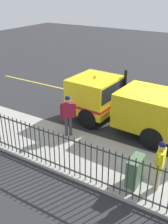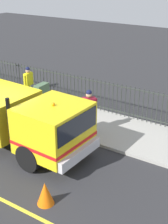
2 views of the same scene
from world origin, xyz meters
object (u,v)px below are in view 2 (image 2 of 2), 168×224
traffic_cone (45,193)px  work_truck (17,115)px  utility_cabinet (42,93)px  pedestrian_distant (28,80)px  worker_standing (89,107)px

traffic_cone → work_truck: bearing=55.0°
traffic_cone → utility_cabinet: bearing=40.2°
work_truck → pedestrian_distant: 4.24m
worker_standing → traffic_cone: size_ratio=2.56×
utility_cabinet → traffic_cone: utility_cabinet is taller
pedestrian_distant → traffic_cone: 7.80m
pedestrian_distant → work_truck: bearing=-147.9°
pedestrian_distant → worker_standing: bearing=-110.7°
worker_standing → pedestrian_distant: bearing=-58.9°
work_truck → pedestrian_distant: bearing=-141.1°
work_truck → worker_standing: bearing=142.5°
worker_standing → traffic_cone: (-4.21, -1.16, -0.88)m
pedestrian_distant → utility_cabinet: bearing=-84.7°
utility_cabinet → work_truck: bearing=-153.2°
work_truck → utility_cabinet: size_ratio=6.82×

